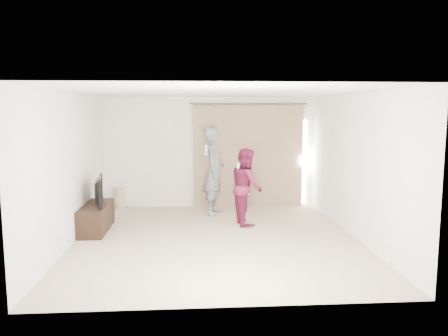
{
  "coord_description": "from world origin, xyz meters",
  "views": [
    {
      "loc": [
        -0.39,
        -7.58,
        2.29
      ],
      "look_at": [
        0.22,
        1.2,
        1.12
      ],
      "focal_mm": 35.0,
      "sensor_mm": 36.0,
      "label": 1
    }
  ],
  "objects_px": {
    "tv_console": "(96,218)",
    "tv": "(95,191)",
    "person_woman": "(246,186)",
    "person_man": "(214,171)"
  },
  "relations": [
    {
      "from": "tv_console",
      "to": "tv",
      "type": "bearing_deg",
      "value": -90.0
    },
    {
      "from": "tv",
      "to": "person_woman",
      "type": "height_order",
      "value": "person_woman"
    },
    {
      "from": "tv",
      "to": "person_woman",
      "type": "relative_size",
      "value": 0.61
    },
    {
      "from": "person_woman",
      "to": "tv",
      "type": "bearing_deg",
      "value": -173.87
    },
    {
      "from": "person_man",
      "to": "person_woman",
      "type": "distance_m",
      "value": 1.1
    },
    {
      "from": "tv_console",
      "to": "person_man",
      "type": "relative_size",
      "value": 0.68
    },
    {
      "from": "person_man",
      "to": "person_woman",
      "type": "xyz_separation_m",
      "value": [
        0.6,
        -0.9,
        -0.19
      ]
    },
    {
      "from": "person_man",
      "to": "tv",
      "type": "bearing_deg",
      "value": -152.33
    },
    {
      "from": "tv_console",
      "to": "tv",
      "type": "xyz_separation_m",
      "value": [
        0.0,
        -0.0,
        0.52
      ]
    },
    {
      "from": "tv",
      "to": "person_man",
      "type": "distance_m",
      "value": 2.62
    }
  ]
}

